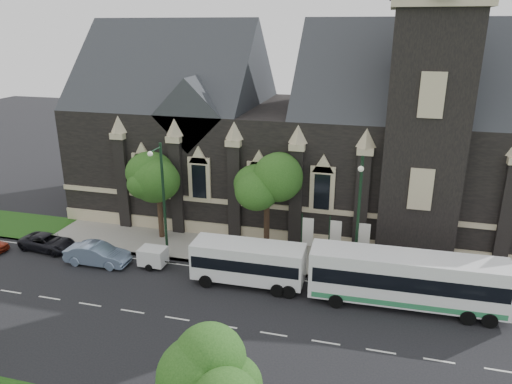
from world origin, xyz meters
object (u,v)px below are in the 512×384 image
(street_lamp_mid, at_px, (162,196))
(banner_flag_left, at_px, (306,235))
(tree_walk_right, at_px, (270,180))
(street_lamp_near, at_px, (358,214))
(tree_walk_left, at_px, (161,172))
(shuttle_bus, at_px, (248,261))
(tree_park_east, at_px, (223,378))
(banner_flag_right, at_px, (361,241))
(car_far_black, at_px, (48,242))
(sedan, at_px, (97,254))
(banner_flag_center, at_px, (333,238))
(box_trailer, at_px, (153,256))
(tour_coach, at_px, (407,279))

(street_lamp_mid, relative_size, banner_flag_left, 2.25)
(tree_walk_right, distance_m, street_lamp_near, 7.72)
(tree_walk_left, bearing_deg, shuttle_bus, -32.01)
(tree_park_east, distance_m, banner_flag_right, 18.91)
(car_far_black, bearing_deg, sedan, -97.08)
(street_lamp_near, xyz_separation_m, shuttle_bus, (-6.97, -1.91, -3.42))
(tree_walk_left, relative_size, street_lamp_near, 0.85)
(banner_flag_center, height_order, box_trailer, banner_flag_center)
(tree_walk_right, bearing_deg, sedan, -154.21)
(banner_flag_right, height_order, sedan, banner_flag_right)
(street_lamp_near, bearing_deg, shuttle_bus, -164.67)
(shuttle_bus, xyz_separation_m, sedan, (-11.58, -0.15, -0.90))
(tree_park_east, distance_m, banner_flag_center, 18.58)
(banner_flag_right, distance_m, box_trailer, 15.12)
(street_lamp_near, height_order, car_far_black, street_lamp_near)
(tour_coach, bearing_deg, tree_park_east, -117.75)
(tree_park_east, relative_size, sedan, 1.30)
(banner_flag_left, height_order, car_far_black, banner_flag_left)
(tree_walk_left, bearing_deg, car_far_black, -150.30)
(banner_flag_center, height_order, sedan, banner_flag_center)
(street_lamp_mid, bearing_deg, street_lamp_near, 0.00)
(tree_walk_right, relative_size, tree_walk_left, 1.02)
(tree_park_east, height_order, street_lamp_near, street_lamp_near)
(street_lamp_near, relative_size, street_lamp_mid, 1.00)
(banner_flag_center, height_order, tour_coach, banner_flag_center)
(shuttle_bus, bearing_deg, tree_walk_right, 87.13)
(street_lamp_mid, bearing_deg, tree_walk_left, 116.47)
(tree_walk_right, distance_m, tour_coach, 12.21)
(box_trailer, bearing_deg, sedan, -170.39)
(shuttle_bus, xyz_separation_m, box_trailer, (-7.42, 0.54, -0.86))
(street_lamp_mid, height_order, banner_flag_center, street_lamp_mid)
(tree_walk_right, bearing_deg, car_far_black, -165.00)
(tour_coach, height_order, car_far_black, tour_coach)
(tour_coach, bearing_deg, shuttle_bus, 177.92)
(tree_park_east, xyz_separation_m, tree_walk_left, (-11.97, 20.03, 1.12))
(tree_park_east, bearing_deg, tree_walk_left, 120.87)
(banner_flag_left, xyz_separation_m, box_trailer, (-10.68, -3.28, -1.55))
(tree_park_east, height_order, street_lamp_mid, street_lamp_mid)
(tree_walk_right, xyz_separation_m, banner_flag_right, (7.08, -1.71, -3.43))
(car_far_black, bearing_deg, banner_flag_center, -77.39)
(sedan, bearing_deg, tree_park_east, -135.27)
(banner_flag_right, bearing_deg, sedan, -168.09)
(tree_park_east, height_order, tree_walk_right, tree_walk_right)
(shuttle_bus, bearing_deg, tour_coach, -1.68)
(banner_flag_left, xyz_separation_m, shuttle_bus, (-3.25, -3.82, -0.69))
(banner_flag_center, distance_m, banner_flag_right, 2.00)
(tree_park_east, distance_m, banner_flag_left, 18.46)
(banner_flag_center, bearing_deg, tree_walk_left, 173.11)
(tree_walk_left, distance_m, tour_coach, 20.28)
(tour_coach, bearing_deg, street_lamp_mid, 171.89)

